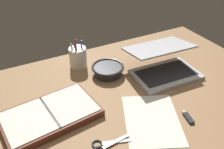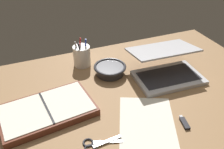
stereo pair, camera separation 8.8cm
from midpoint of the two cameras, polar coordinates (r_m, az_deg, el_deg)
The scene contains 8 objects.
desk_top at distance 108.25cm, azimuth 2.78°, elevation -6.01°, with size 140.00×100.00×2.00cm, color #936D47.
laptop at distance 122.33cm, azimuth 9.63°, elevation 2.12°, with size 32.63×29.95×13.98cm.
bowl at distance 121.38cm, azimuth -3.04°, elevation 1.13°, with size 15.85×15.85×4.64cm.
pen_cup at distance 127.44cm, azimuth -9.77°, elevation 3.84°, with size 8.69×8.69×14.36cm.
planner at distance 101.76cm, azimuth -16.39°, elevation -8.89°, with size 38.60×26.17×3.43cm.
scissors at distance 89.43cm, azimuth -4.98°, elevation -16.00°, with size 14.06×6.66×0.80cm.
paper_sheet_front at distance 98.78cm, azimuth 6.54°, elevation -10.20°, with size 20.76×28.43×0.16cm, color silver.
usb_drive at distance 101.34cm, azimuth 14.62°, elevation -9.61°, with size 3.25×7.38×1.00cm.
Camera 1 is at (-46.76, -68.76, 71.02)cm, focal length 40.00 mm.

